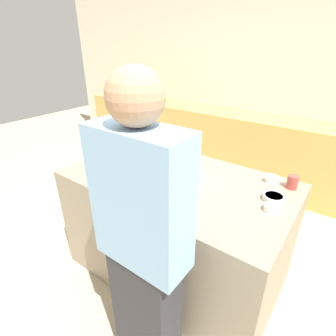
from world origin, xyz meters
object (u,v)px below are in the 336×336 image
candy_bowl_behind_tray (172,154)px  person (144,248)px  mug (292,182)px  baking_tray (150,178)px  gingerbread_house (150,165)px  candy_bowl_center_rear (274,198)px  candy_bowl_beside_tree (177,161)px  decorative_tree (129,141)px  candy_bowl_near_tray_left (136,149)px  candy_bowl_near_tray_right (197,176)px  candy_bowl_far_right (272,179)px  candy_bowl_far_left (272,208)px

candy_bowl_behind_tray → person: size_ratio=0.08×
mug → person: 1.14m
person → baking_tray: bearing=127.7°
gingerbread_house → candy_bowl_center_rear: (0.83, 0.24, -0.09)m
baking_tray → person: person is taller
candy_bowl_behind_tray → candy_bowl_beside_tree: (0.13, -0.11, 0.00)m
decorative_tree → candy_bowl_near_tray_left: decorative_tree is taller
baking_tray → candy_bowl_near_tray_left: (-0.42, 0.31, 0.03)m
candy_bowl_near_tray_left → mug: bearing=7.0°
mug → baking_tray: bearing=-151.9°
candy_bowl_behind_tray → person: person is taller
baking_tray → candy_bowl_near_tray_right: candy_bowl_near_tray_right is taller
gingerbread_house → person: (0.45, -0.58, -0.11)m
gingerbread_house → candy_bowl_beside_tree: gingerbread_house is taller
candy_bowl_center_rear → candy_bowl_far_right: 0.25m
decorative_tree → candy_bowl_near_tray_right: 0.63m
baking_tray → gingerbread_house: gingerbread_house is taller
candy_bowl_behind_tray → mug: bearing=2.1°
candy_bowl_near_tray_left → candy_bowl_near_tray_right: size_ratio=0.93×
candy_bowl_near_tray_left → candy_bowl_near_tray_right: bearing=-9.3°
decorative_tree → candy_bowl_far_right: (1.06, 0.35, -0.16)m
candy_bowl_far_right → candy_bowl_beside_tree: 0.75m
candy_bowl_far_right → candy_bowl_near_tray_right: (-0.46, -0.28, -0.00)m
candy_bowl_far_right → baking_tray: bearing=-147.5°
decorative_tree → candy_bowl_far_right: decorative_tree is taller
candy_bowl_center_rear → person: 0.90m
candy_bowl_behind_tray → candy_bowl_near_tray_right: candy_bowl_behind_tray is taller
candy_bowl_beside_tree → mug: size_ratio=0.98×
candy_bowl_near_tray_left → person: person is taller
candy_bowl_far_left → candy_bowl_beside_tree: candy_bowl_beside_tree is taller
candy_bowl_far_left → candy_bowl_near_tray_right: (-0.57, 0.08, -0.00)m
decorative_tree → candy_bowl_behind_tray: size_ratio=2.71×
person → mug: bearing=67.2°
decorative_tree → candy_bowl_far_left: decorative_tree is taller
baking_tray → candy_bowl_far_left: 0.87m
decorative_tree → candy_bowl_near_tray_left: (-0.11, 0.19, -0.16)m
gingerbread_house → mug: (0.89, 0.47, -0.06)m
candy_bowl_far_left → candy_bowl_center_rear: 0.13m
candy_bowl_far_left → candy_bowl_beside_tree: bearing=165.6°
candy_bowl_near_tray_left → candy_bowl_beside_tree: 0.44m
candy_bowl_center_rear → candy_bowl_far_left: bearing=-78.4°
candy_bowl_behind_tray → candy_bowl_beside_tree: bearing=-40.6°
candy_bowl_center_rear → person: size_ratio=0.08×
baking_tray → candy_bowl_far_right: size_ratio=5.03×
gingerbread_house → person: bearing=-52.3°
decorative_tree → candy_bowl_near_tray_right: decorative_tree is taller
person → candy_bowl_far_left: bearing=59.1°
baking_tray → mug: 1.01m
mug → gingerbread_house: bearing=-151.9°
candy_bowl_beside_tree → candy_bowl_near_tray_right: (0.27, -0.13, -0.00)m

